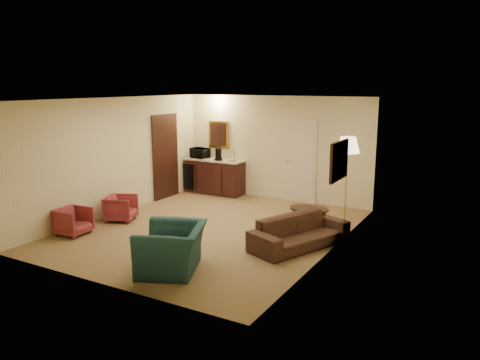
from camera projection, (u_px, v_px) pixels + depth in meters
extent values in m
plane|color=olive|center=(211.00, 229.00, 9.46)|extent=(6.00, 6.00, 0.00)
cube|color=beige|center=(275.00, 148.00, 11.75)|extent=(5.00, 0.02, 2.60)
cube|color=beige|center=(116.00, 156.00, 10.40)|extent=(0.02, 6.00, 2.60)
cube|color=beige|center=(333.00, 179.00, 7.99)|extent=(0.02, 6.00, 2.60)
cube|color=white|center=(209.00, 99.00, 8.93)|extent=(5.00, 6.00, 0.02)
cube|color=beige|center=(301.00, 161.00, 11.44)|extent=(0.82, 0.06, 2.05)
cube|color=black|center=(165.00, 157.00, 11.88)|extent=(0.06, 0.98, 2.10)
cube|color=yellow|center=(219.00, 135.00, 12.47)|extent=(0.62, 0.04, 0.72)
cube|color=black|center=(339.00, 161.00, 8.30)|extent=(0.06, 0.90, 0.70)
cube|color=#361411|center=(214.00, 176.00, 12.48)|extent=(1.64, 0.58, 0.92)
imported|color=black|center=(300.00, 227.00, 8.37)|extent=(1.26, 1.98, 0.75)
imported|color=#1D4648|center=(172.00, 241.00, 7.29)|extent=(1.10, 1.30, 0.97)
imported|color=maroon|center=(121.00, 207.00, 10.00)|extent=(0.74, 0.76, 0.61)
imported|color=maroon|center=(73.00, 220.00, 9.07)|extent=(0.58, 0.61, 0.59)
cube|color=black|center=(309.00, 219.00, 9.37)|extent=(0.84, 0.60, 0.46)
cube|color=gold|center=(346.00, 180.00, 9.76)|extent=(0.55, 0.55, 1.83)
cylinder|color=black|center=(234.00, 191.00, 12.16)|extent=(0.30, 0.30, 0.31)
imported|color=black|center=(200.00, 152.00, 12.58)|extent=(0.53, 0.35, 0.33)
cylinder|color=black|center=(218.00, 155.00, 12.18)|extent=(0.21, 0.21, 0.31)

